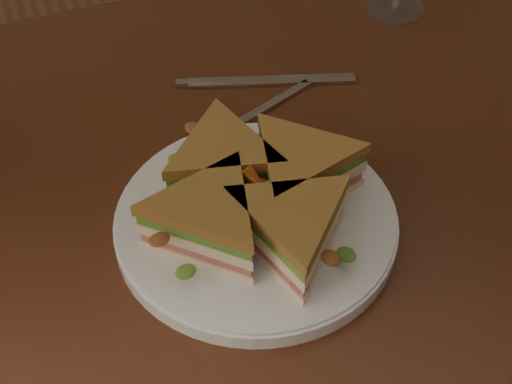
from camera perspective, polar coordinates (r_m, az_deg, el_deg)
table at (r=0.80m, az=-1.65°, el=-4.76°), size 1.20×0.80×0.75m
plate at (r=0.69m, az=-0.00°, el=-2.43°), size 0.27×0.27×0.02m
sandwich_wedges at (r=0.66m, az=-0.00°, el=-0.30°), size 0.26×0.26×0.06m
crisps_mound at (r=0.66m, az=-0.00°, el=-0.54°), size 0.09×0.09×0.05m
spoon at (r=0.79m, az=-2.85°, el=4.73°), size 0.17×0.08×0.01m
knife at (r=0.86m, az=0.32°, el=8.82°), size 0.21×0.08×0.00m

